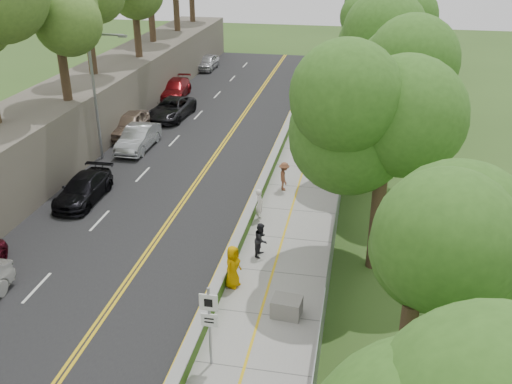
# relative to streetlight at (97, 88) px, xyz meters

# --- Properties ---
(ground) EXTENTS (140.00, 140.00, 0.00)m
(ground) POSITION_rel_streetlight_xyz_m (10.46, -14.00, -4.64)
(ground) COLOR #33511E
(ground) RESTS_ON ground
(road) EXTENTS (11.20, 66.00, 0.04)m
(road) POSITION_rel_streetlight_xyz_m (5.06, 1.00, -4.62)
(road) COLOR black
(road) RESTS_ON ground
(sidewalk) EXTENTS (4.20, 66.00, 0.05)m
(sidewalk) POSITION_rel_streetlight_xyz_m (13.01, 1.00, -4.61)
(sidewalk) COLOR gray
(sidewalk) RESTS_ON ground
(jersey_barrier) EXTENTS (0.42, 66.00, 0.60)m
(jersey_barrier) POSITION_rel_streetlight_xyz_m (10.71, 1.00, -4.34)
(jersey_barrier) COLOR #69DA14
(jersey_barrier) RESTS_ON ground
(rock_embankment) EXTENTS (5.00, 66.00, 4.00)m
(rock_embankment) POSITION_rel_streetlight_xyz_m (-3.04, 1.00, -2.64)
(rock_embankment) COLOR #595147
(rock_embankment) RESTS_ON ground
(chainlink_fence) EXTENTS (0.04, 66.00, 2.00)m
(chainlink_fence) POSITION_rel_streetlight_xyz_m (15.11, 1.00, -3.64)
(chainlink_fence) COLOR slate
(chainlink_fence) RESTS_ON ground
(trees_fenceside) EXTENTS (7.00, 66.00, 14.00)m
(trees_fenceside) POSITION_rel_streetlight_xyz_m (17.46, 1.00, 2.36)
(trees_fenceside) COLOR #3E7524
(trees_fenceside) RESTS_ON ground
(streetlight) EXTENTS (2.52, 0.22, 8.00)m
(streetlight) POSITION_rel_streetlight_xyz_m (0.00, 0.00, 0.00)
(streetlight) COLOR gray
(streetlight) RESTS_ON ground
(signpost) EXTENTS (0.62, 0.09, 3.10)m
(signpost) POSITION_rel_streetlight_xyz_m (11.51, -17.02, -2.68)
(signpost) COLOR gray
(signpost) RESTS_ON sidewalk
(construction_barrel) EXTENTS (0.53, 0.53, 0.87)m
(construction_barrel) POSITION_rel_streetlight_xyz_m (14.76, 4.64, -4.15)
(construction_barrel) COLOR #D56700
(construction_barrel) RESTS_ON sidewalk
(concrete_block) EXTENTS (1.20, 0.94, 0.75)m
(concrete_block) POSITION_rel_streetlight_xyz_m (13.66, -13.87, -4.22)
(concrete_block) COLOR slate
(concrete_block) RESTS_ON sidewalk
(car_3) EXTENTS (1.98, 4.73, 1.36)m
(car_3) POSITION_rel_streetlight_xyz_m (1.46, -5.95, -3.92)
(car_3) COLOR black
(car_3) RESTS_ON road
(car_4) EXTENTS (2.28, 4.97, 1.65)m
(car_4) POSITION_rel_streetlight_xyz_m (-0.14, 4.45, -3.77)
(car_4) COLOR gray
(car_4) RESTS_ON road
(car_5) EXTENTS (1.66, 4.71, 1.55)m
(car_5) POSITION_rel_streetlight_xyz_m (1.46, 2.03, -3.82)
(car_5) COLOR #ACAFB4
(car_5) RESTS_ON road
(car_6) EXTENTS (2.78, 5.48, 1.48)m
(car_6) POSITION_rel_streetlight_xyz_m (1.46, 8.93, -3.86)
(car_6) COLOR black
(car_6) RESTS_ON road
(car_7) EXTENTS (2.61, 5.50, 1.55)m
(car_7) POSITION_rel_streetlight_xyz_m (-0.11, 14.40, -3.83)
(car_7) COLOR maroon
(car_7) RESTS_ON road
(car_8) EXTENTS (1.75, 4.34, 1.48)m
(car_8) POSITION_rel_streetlight_xyz_m (-0.14, 25.29, -3.86)
(car_8) COLOR #BDBCC1
(car_8) RESTS_ON road
(painter_0) EXTENTS (0.86, 1.05, 1.86)m
(painter_0) POSITION_rel_streetlight_xyz_m (11.21, -12.35, -3.66)
(painter_0) COLOR #C18500
(painter_0) RESTS_ON sidewalk
(painter_1) EXTENTS (0.47, 0.66, 1.68)m
(painter_1) POSITION_rel_streetlight_xyz_m (11.21, -6.36, -3.75)
(painter_1) COLOR white
(painter_1) RESTS_ON sidewalk
(painter_2) EXTENTS (0.72, 0.86, 1.61)m
(painter_2) POSITION_rel_streetlight_xyz_m (11.91, -9.73, -3.79)
(painter_2) COLOR black
(painter_2) RESTS_ON sidewalk
(painter_3) EXTENTS (0.87, 1.19, 1.65)m
(painter_3) POSITION_rel_streetlight_xyz_m (11.91, -2.59, -3.77)
(painter_3) COLOR brown
(painter_3) RESTS_ON sidewalk
(person_far) EXTENTS (1.00, 0.44, 1.68)m
(person_far) POSITION_rel_streetlight_xyz_m (13.26, 6.74, -3.75)
(person_far) COLOR black
(person_far) RESTS_ON sidewalk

